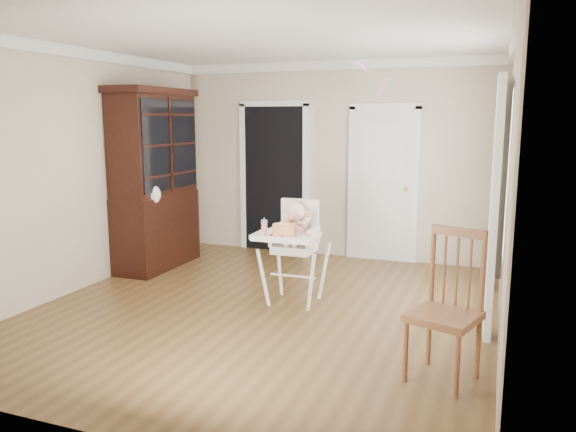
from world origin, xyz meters
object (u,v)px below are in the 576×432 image
at_px(china_cabinet, 155,179).
at_px(dining_chair, 446,311).
at_px(high_chair, 294,239).
at_px(cake, 283,230).
at_px(sippy_cup, 264,226).

relative_size(china_cabinet, dining_chair, 2.05).
bearing_deg(dining_chair, china_cabinet, 170.48).
relative_size(high_chair, cake, 3.99).
height_order(high_chair, cake, high_chair).
bearing_deg(sippy_cup, high_chair, 30.36).
xyz_separation_m(cake, china_cabinet, (-2.19, 1.04, 0.32)).
height_order(cake, sippy_cup, sippy_cup).
bearing_deg(high_chair, dining_chair, -38.60).
distance_m(cake, china_cabinet, 2.44).
height_order(china_cabinet, dining_chair, china_cabinet).
height_order(sippy_cup, dining_chair, dining_chair).
relative_size(high_chair, dining_chair, 0.98).
xyz_separation_m(high_chair, cake, (-0.01, -0.29, 0.15)).
bearing_deg(cake, china_cabinet, 154.45).
distance_m(cake, dining_chair, 1.95).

